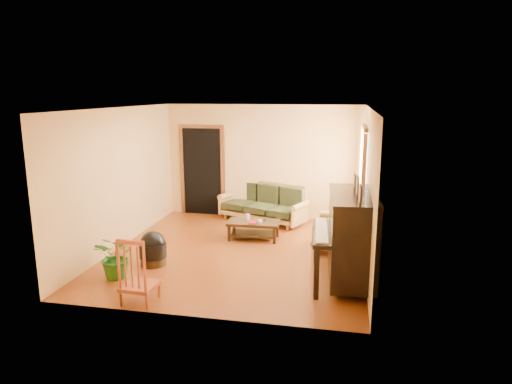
% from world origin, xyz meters
% --- Properties ---
extents(floor, '(5.00, 5.00, 0.00)m').
position_xyz_m(floor, '(0.00, 0.00, 0.00)').
color(floor, '#5E270C').
rests_on(floor, ground).
extents(doorway, '(1.08, 0.16, 2.05)m').
position_xyz_m(doorway, '(-1.45, 2.48, 1.02)').
color(doorway, black).
rests_on(doorway, floor).
extents(window, '(0.12, 1.36, 1.46)m').
position_xyz_m(window, '(2.21, 1.30, 1.50)').
color(window, white).
rests_on(window, right_wall).
extents(sofa, '(2.16, 1.53, 0.85)m').
position_xyz_m(sofa, '(0.07, 2.08, 0.43)').
color(sofa, olive).
rests_on(sofa, floor).
extents(coffee_table, '(1.02, 0.57, 0.37)m').
position_xyz_m(coffee_table, '(0.13, 0.81, 0.18)').
color(coffee_table, black).
rests_on(coffee_table, floor).
extents(armchair, '(0.96, 1.00, 0.91)m').
position_xyz_m(armchair, '(1.72, 0.51, 0.45)').
color(armchair, olive).
rests_on(armchair, floor).
extents(piano, '(1.03, 1.63, 1.39)m').
position_xyz_m(piano, '(2.00, -0.95, 0.70)').
color(piano, black).
rests_on(piano, floor).
extents(footstool, '(0.59, 0.59, 0.44)m').
position_xyz_m(footstool, '(-1.27, -0.87, 0.22)').
color(footstool, black).
rests_on(footstool, floor).
extents(red_chair, '(0.47, 0.51, 0.96)m').
position_xyz_m(red_chair, '(-0.87, -2.22, 0.48)').
color(red_chair, '#993C1B').
rests_on(red_chair, floor).
extents(leaning_frame, '(0.44, 0.27, 0.58)m').
position_xyz_m(leaning_frame, '(1.98, 2.42, 0.29)').
color(leaning_frame, '#B1853B').
rests_on(leaning_frame, floor).
extents(ceramic_crock, '(0.26, 0.26, 0.27)m').
position_xyz_m(ceramic_crock, '(1.76, 2.24, 0.14)').
color(ceramic_crock, '#314795').
rests_on(ceramic_crock, floor).
extents(potted_plant, '(0.74, 0.68, 0.71)m').
position_xyz_m(potted_plant, '(-1.58, -1.52, 0.36)').
color(potted_plant, '#215F1B').
rests_on(potted_plant, floor).
extents(book, '(0.16, 0.21, 0.02)m').
position_xyz_m(book, '(0.06, 0.70, 0.38)').
color(book, '#A3151E').
rests_on(book, coffee_table).
extents(candle, '(0.10, 0.10, 0.13)m').
position_xyz_m(candle, '(-0.00, 0.88, 0.43)').
color(candle, white).
rests_on(candle, coffee_table).
extents(glass_jar, '(0.12, 0.12, 0.06)m').
position_xyz_m(glass_jar, '(0.27, 0.73, 0.40)').
color(glass_jar, silver).
rests_on(glass_jar, coffee_table).
extents(remote, '(0.16, 0.08, 0.02)m').
position_xyz_m(remote, '(0.28, 0.91, 0.37)').
color(remote, black).
rests_on(remote, coffee_table).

